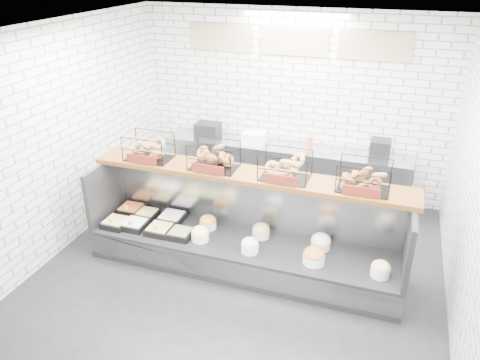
% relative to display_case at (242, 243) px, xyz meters
% --- Properties ---
extents(ground, '(5.50, 5.50, 0.00)m').
position_rel_display_case_xyz_m(ground, '(0.03, -0.34, -0.33)').
color(ground, black).
rests_on(ground, ground).
extents(room_shell, '(5.02, 5.51, 3.01)m').
position_rel_display_case_xyz_m(room_shell, '(0.03, 0.26, 1.73)').
color(room_shell, silver).
rests_on(room_shell, ground).
extents(display_case, '(4.00, 0.90, 1.20)m').
position_rel_display_case_xyz_m(display_case, '(0.00, 0.00, 0.00)').
color(display_case, black).
rests_on(display_case, ground).
extents(bagel_shelf, '(4.10, 0.50, 0.40)m').
position_rel_display_case_xyz_m(bagel_shelf, '(0.03, 0.18, 1.05)').
color(bagel_shelf, '#49280F').
rests_on(bagel_shelf, display_case).
extents(prep_counter, '(4.00, 0.60, 1.20)m').
position_rel_display_case_xyz_m(prep_counter, '(0.02, 2.09, 0.14)').
color(prep_counter, '#93969B').
rests_on(prep_counter, ground).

